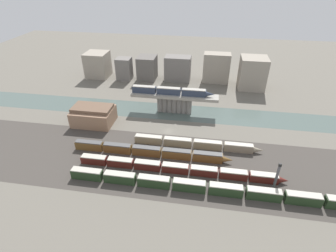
{
  "coord_description": "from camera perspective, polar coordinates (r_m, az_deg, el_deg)",
  "views": [
    {
      "loc": [
        16.93,
        -107.69,
        71.34
      ],
      "look_at": [
        0.0,
        -1.86,
        4.33
      ],
      "focal_mm": 28.0,
      "sensor_mm": 36.0,
      "label": 1
    }
  ],
  "objects": [
    {
      "name": "city_block_tall",
      "position": [
        182.61,
        17.92,
        10.93
      ],
      "size": [
        16.82,
        15.94,
        20.49
      ],
      "primitive_type": "cube",
      "color": "gray",
      "rests_on": "ground"
    },
    {
      "name": "ground_plane",
      "position": [
        130.28,
        0.13,
        -1.19
      ],
      "size": [
        400.0,
        400.0,
        0.0
      ],
      "primitive_type": "plane",
      "color": "#666056"
    },
    {
      "name": "train_yard_near",
      "position": [
        98.56,
        9.37,
        -13.2
      ],
      "size": [
        108.58,
        3.09,
        4.19
      ],
      "color": "#23381E",
      "rests_on": "ground"
    },
    {
      "name": "river_water",
      "position": [
        147.49,
        1.36,
        3.08
      ],
      "size": [
        320.0,
        18.72,
        0.01
      ],
      "primitive_type": "cube",
      "color": "#4C5B56",
      "rests_on": "ground"
    },
    {
      "name": "train_yard_mid",
      "position": [
        105.67,
        2.38,
        -9.24
      ],
      "size": [
        82.61,
        3.1,
        3.49
      ],
      "color": "#5B1E19",
      "rests_on": "ground"
    },
    {
      "name": "train_on_bridge",
      "position": [
        142.0,
        0.78,
        7.6
      ],
      "size": [
        44.46,
        3.02,
        3.76
      ],
      "color": "#2D384C",
      "rests_on": "bridge"
    },
    {
      "name": "city_block_far_left",
      "position": [
        200.75,
        -15.06,
        12.77
      ],
      "size": [
        15.4,
        15.59,
        17.5
      ],
      "primitive_type": "cube",
      "color": "gray",
      "rests_on": "ground"
    },
    {
      "name": "bridge",
      "position": [
        144.19,
        1.4,
        5.55
      ],
      "size": [
        47.3,
        7.08,
        10.83
      ],
      "color": "gray",
      "rests_on": "ground"
    },
    {
      "name": "warehouse_building",
      "position": [
        140.44,
        -15.91,
        2.29
      ],
      "size": [
        20.19,
        15.0,
        9.6
      ],
      "color": "#937056",
      "rests_on": "ground"
    },
    {
      "name": "city_block_center",
      "position": [
        190.37,
        -4.55,
        12.51
      ],
      "size": [
        12.54,
        14.2,
        16.19
      ],
      "primitive_type": "cube",
      "color": "#605B56",
      "rests_on": "ground"
    },
    {
      "name": "railbed_yard",
      "position": [
        111.26,
        -1.82,
        -7.88
      ],
      "size": [
        280.0,
        42.0,
        0.01
      ],
      "primitive_type": "cube",
      "color": "#423D38",
      "rests_on": "ground"
    },
    {
      "name": "train_yard_outer",
      "position": [
        119.25,
        6.09,
        -3.85
      ],
      "size": [
        57.88,
        2.87,
        3.76
      ],
      "color": "gray",
      "rests_on": "ground"
    },
    {
      "name": "city_block_far_right",
      "position": [
        186.73,
        10.47,
        12.32
      ],
      "size": [
        17.79,
        9.39,
        20.06
      ],
      "primitive_type": "cube",
      "color": "gray",
      "rests_on": "ground"
    },
    {
      "name": "train_yard_far",
      "position": [
        114.01,
        -4.03,
        -5.52
      ],
      "size": [
        69.23,
        2.84,
        4.13
      ],
      "color": "brown",
      "rests_on": "ground"
    },
    {
      "name": "signal_tower",
      "position": [
        103.67,
        22.58,
        -10.18
      ],
      "size": [
        1.0,
        0.95,
        11.96
      ],
      "color": "#4C4C51",
      "rests_on": "ground"
    },
    {
      "name": "city_block_left",
      "position": [
        191.72,
        -9.52,
        12.17
      ],
      "size": [
        10.12,
        9.14,
        15.27
      ],
      "primitive_type": "cube",
      "color": "slate",
      "rests_on": "ground"
    },
    {
      "name": "city_block_right",
      "position": [
        187.41,
        2.13,
        12.4
      ],
      "size": [
        17.8,
        10.52,
        17.01
      ],
      "primitive_type": "cube",
      "color": "slate",
      "rests_on": "ground"
    }
  ]
}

